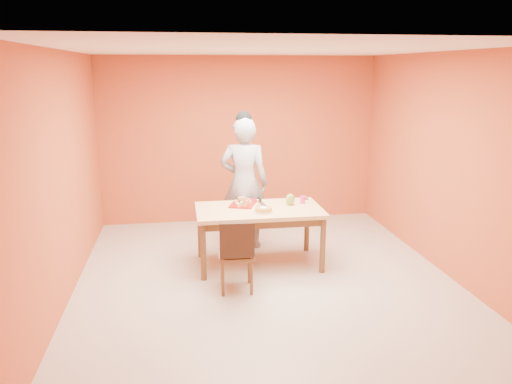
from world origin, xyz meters
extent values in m
plane|color=#BDB6A1|center=(0.00, 0.00, 0.00)|extent=(5.00, 5.00, 0.00)
plane|color=white|center=(0.00, 0.00, 2.70)|extent=(5.00, 5.00, 0.00)
plane|color=#C0482C|center=(0.00, 2.50, 1.35)|extent=(4.50, 0.00, 4.50)
plane|color=#C0482C|center=(-2.25, 0.00, 1.35)|extent=(0.00, 5.00, 5.00)
plane|color=#C0482C|center=(2.25, 0.00, 1.35)|extent=(0.00, 5.00, 5.00)
cube|color=#E3B977|center=(0.00, 0.46, 0.73)|extent=(1.60, 0.90, 0.05)
cube|color=brown|center=(0.00, 0.46, 0.66)|extent=(1.48, 0.78, 0.10)
cylinder|color=brown|center=(-0.74, 0.07, 0.35)|extent=(0.07, 0.07, 0.71)
cylinder|color=brown|center=(-0.74, 0.85, 0.35)|extent=(0.07, 0.07, 0.71)
cylinder|color=brown|center=(0.74, 0.07, 0.35)|extent=(0.07, 0.07, 0.71)
cylinder|color=brown|center=(0.74, 0.85, 0.35)|extent=(0.07, 0.07, 0.71)
imported|color=gray|center=(-0.10, 1.18, 0.93)|extent=(0.76, 0.59, 1.85)
cube|color=maroon|center=(-0.20, 0.61, 0.77)|extent=(0.38, 0.38, 0.02)
cylinder|color=maroon|center=(-0.11, 0.81, 0.77)|extent=(0.34, 0.34, 0.02)
cylinder|color=silver|center=(0.02, 0.27, 0.77)|extent=(0.30, 0.30, 0.01)
cylinder|color=gold|center=(0.02, 0.27, 0.80)|extent=(0.24, 0.24, 0.05)
cube|color=silver|center=(0.03, 0.45, 0.83)|extent=(0.09, 0.28, 0.01)
ellipsoid|color=olive|center=(0.42, 0.56, 0.84)|extent=(0.14, 0.12, 0.15)
cylinder|color=#D72083|center=(0.60, 0.61, 0.81)|extent=(0.07, 0.07, 0.10)
cylinder|color=#331D0E|center=(0.68, 0.81, 0.78)|extent=(0.12, 0.12, 0.03)
camera|label=1|loc=(-0.99, -5.58, 2.50)|focal=35.00mm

